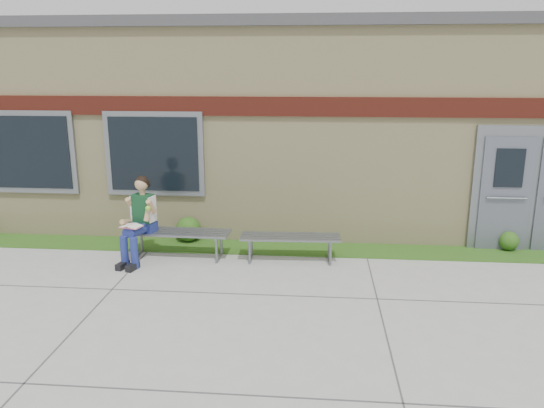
{
  "coord_description": "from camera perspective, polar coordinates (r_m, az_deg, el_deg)",
  "views": [
    {
      "loc": [
        0.09,
        -6.76,
        3.28
      ],
      "look_at": [
        -0.65,
        1.7,
        1.09
      ],
      "focal_mm": 35.0,
      "sensor_mm": 36.0,
      "label": 1
    }
  ],
  "objects": [
    {
      "name": "bench_left",
      "position": [
        9.55,
        -10.13,
        -3.52
      ],
      "size": [
        1.87,
        0.56,
        0.48
      ],
      "rotation": [
        0.0,
        0.0,
        -0.02
      ],
      "color": "slate",
      "rests_on": "ground"
    },
    {
      "name": "school_building",
      "position": [
        12.8,
        4.64,
        9.11
      ],
      "size": [
        16.2,
        6.22,
        4.2
      ],
      "color": "beige",
      "rests_on": "ground"
    },
    {
      "name": "girl",
      "position": [
        9.41,
        -14.1,
        -1.51
      ],
      "size": [
        0.57,
        0.95,
        1.48
      ],
      "rotation": [
        0.0,
        0.0,
        -0.26
      ],
      "color": "navy",
      "rests_on": "ground"
    },
    {
      "name": "shrub_east",
      "position": [
        10.7,
        24.12,
        -3.63
      ],
      "size": [
        0.35,
        0.35,
        0.35
      ],
      "primitive_type": "sphere",
      "color": "#284D14",
      "rests_on": "grass_strip"
    },
    {
      "name": "shrub_mid",
      "position": [
        10.37,
        -9.0,
        -2.69
      ],
      "size": [
        0.48,
        0.48,
        0.48
      ],
      "primitive_type": "sphere",
      "color": "#284D14",
      "rests_on": "grass_strip"
    },
    {
      "name": "bench_right",
      "position": [
        9.25,
        1.96,
        -4.06
      ],
      "size": [
        1.75,
        0.54,
        0.45
      ],
      "rotation": [
        0.0,
        0.0,
        0.04
      ],
      "color": "slate",
      "rests_on": "ground"
    },
    {
      "name": "ground",
      "position": [
        7.52,
        3.91,
        -11.48
      ],
      "size": [
        80.0,
        80.0,
        0.0
      ],
      "primitive_type": "plane",
      "color": "#9E9E99",
      "rests_on": "ground"
    },
    {
      "name": "grass_strip",
      "position": [
        9.92,
        4.23,
        -4.86
      ],
      "size": [
        16.0,
        0.8,
        0.02
      ],
      "primitive_type": "cube",
      "color": "#284D14",
      "rests_on": "ground"
    }
  ]
}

